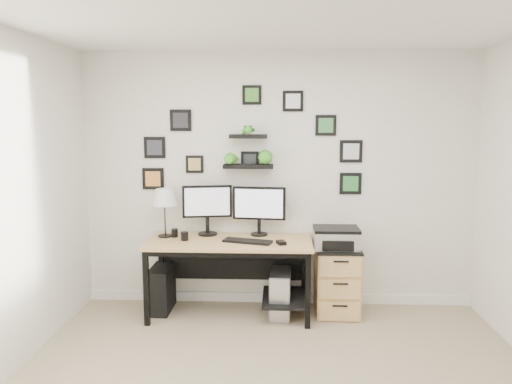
# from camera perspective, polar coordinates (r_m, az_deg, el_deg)

# --- Properties ---
(room) EXTENTS (4.00, 4.00, 4.00)m
(room) POSITION_cam_1_polar(r_m,az_deg,el_deg) (5.40, 2.46, -11.95)
(room) COLOR tan
(room) RESTS_ON ground
(desk) EXTENTS (1.60, 0.70, 0.75)m
(desk) POSITION_cam_1_polar(r_m,az_deg,el_deg) (4.94, -2.59, -6.86)
(desk) COLOR tan
(desk) RESTS_ON ground
(monitor_left) EXTENTS (0.50, 0.23, 0.51)m
(monitor_left) POSITION_cam_1_polar(r_m,az_deg,el_deg) (5.06, -5.59, -1.62)
(monitor_left) COLOR black
(monitor_left) RESTS_ON desk
(monitor_right) EXTENTS (0.54, 0.19, 0.50)m
(monitor_right) POSITION_cam_1_polar(r_m,az_deg,el_deg) (5.02, 0.36, -1.69)
(monitor_right) COLOR black
(monitor_right) RESTS_ON desk
(keyboard) EXTENTS (0.49, 0.28, 0.02)m
(keyboard) POSITION_cam_1_polar(r_m,az_deg,el_deg) (4.79, -0.98, -5.64)
(keyboard) COLOR black
(keyboard) RESTS_ON desk
(mouse) EXTENTS (0.10, 0.13, 0.03)m
(mouse) POSITION_cam_1_polar(r_m,az_deg,el_deg) (4.73, 2.89, -5.79)
(mouse) COLOR black
(mouse) RESTS_ON desk
(table_lamp) EXTENTS (0.24, 0.24, 0.48)m
(table_lamp) POSITION_cam_1_polar(r_m,az_deg,el_deg) (5.04, -10.42, -0.72)
(table_lamp) COLOR black
(table_lamp) RESTS_ON desk
(mug) EXTENTS (0.07, 0.07, 0.08)m
(mug) POSITION_cam_1_polar(r_m,az_deg,el_deg) (4.92, -8.17, -5.02)
(mug) COLOR black
(mug) RESTS_ON desk
(pen_cup) EXTENTS (0.07, 0.07, 0.09)m
(pen_cup) POSITION_cam_1_polar(r_m,az_deg,el_deg) (5.06, -9.28, -4.64)
(pen_cup) COLOR black
(pen_cup) RESTS_ON desk
(pc_tower_black) EXTENTS (0.20, 0.45, 0.45)m
(pc_tower_black) POSITION_cam_1_polar(r_m,az_deg,el_deg) (5.22, -10.73, -10.79)
(pc_tower_black) COLOR black
(pc_tower_black) RESTS_ON ground
(pc_tower_grey) EXTENTS (0.22, 0.46, 0.44)m
(pc_tower_grey) POSITION_cam_1_polar(r_m,az_deg,el_deg) (5.01, 2.81, -11.48)
(pc_tower_grey) COLOR gray
(pc_tower_grey) RESTS_ON ground
(file_cabinet) EXTENTS (0.43, 0.53, 0.67)m
(file_cabinet) POSITION_cam_1_polar(r_m,az_deg,el_deg) (5.09, 9.26, -9.91)
(file_cabinet) COLOR tan
(file_cabinet) RESTS_ON ground
(printer) EXTENTS (0.44, 0.36, 0.20)m
(printer) POSITION_cam_1_polar(r_m,az_deg,el_deg) (4.95, 9.14, -5.19)
(printer) COLOR silver
(printer) RESTS_ON file_cabinet
(wall_decor) EXTENTS (2.25, 0.18, 1.09)m
(wall_decor) POSITION_cam_1_polar(r_m,az_deg,el_deg) (5.03, -0.69, 5.24)
(wall_decor) COLOR black
(wall_decor) RESTS_ON ground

